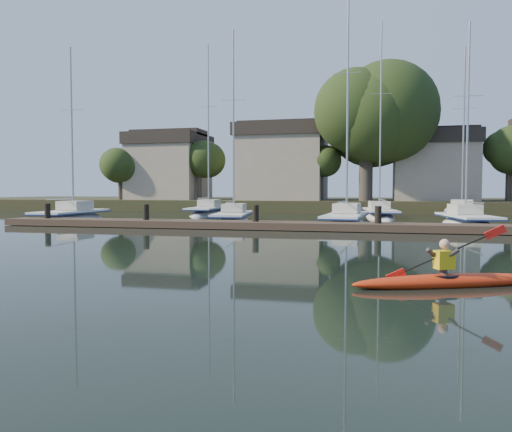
% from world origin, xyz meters
% --- Properties ---
extents(ground, '(160.00, 160.00, 0.00)m').
position_xyz_m(ground, '(0.00, 0.00, 0.00)').
color(ground, black).
rests_on(ground, ground).
extents(kayak, '(4.11, 2.20, 1.35)m').
position_xyz_m(kayak, '(4.36, 0.35, 0.16)').
color(kayak, '#B3320D').
rests_on(kayak, ground).
extents(dock, '(34.00, 2.00, 1.80)m').
position_xyz_m(dock, '(0.00, 14.00, 0.20)').
color(dock, '#493429').
rests_on(dock, ground).
extents(sailboat_0, '(2.59, 7.93, 12.42)m').
position_xyz_m(sailboat_0, '(-16.16, 18.00, -0.20)').
color(sailboat_0, white).
rests_on(sailboat_0, ground).
extents(sailboat_1, '(3.04, 8.08, 12.89)m').
position_xyz_m(sailboat_1, '(-5.62, 19.00, -0.17)').
color(sailboat_1, white).
rests_on(sailboat_1, ground).
extents(sailboat_2, '(2.59, 9.05, 14.81)m').
position_xyz_m(sailboat_2, '(1.24, 18.50, -0.18)').
color(sailboat_2, white).
rests_on(sailboat_2, ground).
extents(sailboat_3, '(3.00, 7.91, 12.44)m').
position_xyz_m(sailboat_3, '(7.81, 19.22, -0.18)').
color(sailboat_3, white).
rests_on(sailboat_3, ground).
extents(sailboat_5, '(2.86, 9.08, 14.78)m').
position_xyz_m(sailboat_5, '(-10.17, 27.44, -0.18)').
color(sailboat_5, white).
rests_on(sailboat_5, ground).
extents(sailboat_6, '(2.89, 9.68, 15.16)m').
position_xyz_m(sailboat_6, '(3.17, 26.47, -0.18)').
color(sailboat_6, white).
rests_on(sailboat_6, ground).
extents(sailboat_7, '(3.54, 8.63, 13.52)m').
position_xyz_m(sailboat_7, '(8.90, 27.80, -0.20)').
color(sailboat_7, white).
rests_on(sailboat_7, ground).
extents(shore, '(90.00, 25.25, 12.75)m').
position_xyz_m(shore, '(1.61, 40.29, 3.23)').
color(shore, '#283319').
rests_on(shore, ground).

